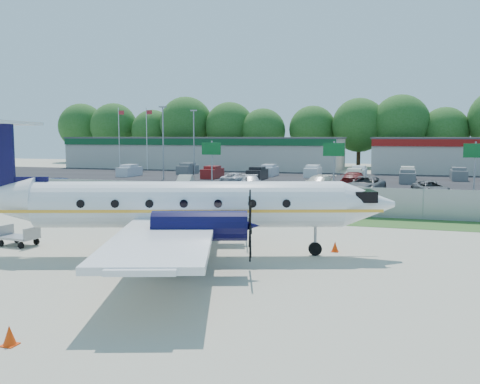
% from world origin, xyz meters
% --- Properties ---
extents(ground, '(170.00, 170.00, 0.00)m').
position_xyz_m(ground, '(0.00, 0.00, 0.00)').
color(ground, '#B0AC95').
rests_on(ground, ground).
extents(grass_verge, '(170.00, 4.00, 0.02)m').
position_xyz_m(grass_verge, '(0.00, 12.00, 0.01)').
color(grass_verge, '#2D561E').
rests_on(grass_verge, ground).
extents(access_road, '(170.00, 8.00, 0.02)m').
position_xyz_m(access_road, '(0.00, 19.00, 0.01)').
color(access_road, black).
rests_on(access_road, ground).
extents(parking_lot, '(170.00, 32.00, 0.02)m').
position_xyz_m(parking_lot, '(0.00, 40.00, 0.01)').
color(parking_lot, black).
rests_on(parking_lot, ground).
extents(perimeter_fence, '(120.00, 0.06, 1.99)m').
position_xyz_m(perimeter_fence, '(0.00, 14.00, 1.00)').
color(perimeter_fence, gray).
rests_on(perimeter_fence, ground).
extents(building_west, '(46.40, 12.40, 5.24)m').
position_xyz_m(building_west, '(-24.00, 61.98, 2.63)').
color(building_west, beige).
rests_on(building_west, ground).
extents(sign_left, '(1.80, 0.26, 5.00)m').
position_xyz_m(sign_left, '(-8.00, 22.91, 3.61)').
color(sign_left, gray).
rests_on(sign_left, ground).
extents(sign_mid, '(1.80, 0.26, 5.00)m').
position_xyz_m(sign_mid, '(3.00, 22.91, 3.61)').
color(sign_mid, gray).
rests_on(sign_mid, ground).
extents(sign_right, '(1.80, 0.26, 5.00)m').
position_xyz_m(sign_right, '(14.00, 22.91, 3.61)').
color(sign_right, gray).
rests_on(sign_right, ground).
extents(flagpole_west, '(1.06, 0.12, 10.00)m').
position_xyz_m(flagpole_west, '(-35.92, 55.00, 5.64)').
color(flagpole_west, white).
rests_on(flagpole_west, ground).
extents(flagpole_east, '(1.06, 0.12, 10.00)m').
position_xyz_m(flagpole_east, '(-30.92, 55.00, 5.64)').
color(flagpole_east, white).
rests_on(flagpole_east, ground).
extents(light_pole_nw, '(0.90, 0.35, 9.09)m').
position_xyz_m(light_pole_nw, '(-20.00, 38.00, 5.23)').
color(light_pole_nw, gray).
rests_on(light_pole_nw, ground).
extents(light_pole_sw, '(0.90, 0.35, 9.09)m').
position_xyz_m(light_pole_sw, '(-20.00, 48.00, 5.23)').
color(light_pole_sw, gray).
rests_on(light_pole_sw, ground).
extents(tree_line, '(112.00, 6.00, 14.00)m').
position_xyz_m(tree_line, '(0.00, 74.00, 0.00)').
color(tree_line, '#1E4E17').
rests_on(tree_line, ground).
extents(aircraft, '(19.96, 19.46, 6.12)m').
position_xyz_m(aircraft, '(-0.81, -0.49, 2.36)').
color(aircraft, white).
rests_on(aircraft, ground).
extents(baggage_cart_near, '(1.95, 1.28, 0.97)m').
position_xyz_m(baggage_cart_near, '(-9.41, -0.81, 0.45)').
color(baggage_cart_near, gray).
rests_on(baggage_cart_near, ground).
extents(baggage_cart_far, '(2.21, 1.38, 1.14)m').
position_xyz_m(baggage_cart_far, '(-1.13, -0.24, 0.53)').
color(baggage_cart_far, gray).
rests_on(baggage_cart_far, ground).
extents(cone_nose, '(0.35, 0.35, 0.50)m').
position_xyz_m(cone_nose, '(5.80, 2.47, 0.23)').
color(cone_nose, '#EA3A07').
rests_on(cone_nose, ground).
extents(cone_port_wing, '(0.38, 0.38, 0.54)m').
position_xyz_m(cone_port_wing, '(-0.82, -11.46, 0.25)').
color(cone_port_wing, '#EA3A07').
rests_on(cone_port_wing, ground).
extents(cone_starboard_wing, '(0.34, 0.34, 0.48)m').
position_xyz_m(cone_starboard_wing, '(-2.66, 7.30, 0.23)').
color(cone_starboard_wing, '#EA3A07').
rests_on(cone_starboard_wing, ground).
extents(road_car_west, '(6.27, 4.25, 1.69)m').
position_xyz_m(road_car_west, '(-20.45, 18.30, 0.00)').
color(road_car_west, navy).
rests_on(road_car_west, ground).
extents(road_car_mid, '(6.29, 4.29, 1.69)m').
position_xyz_m(road_car_mid, '(1.48, 19.97, 0.00)').
color(road_car_mid, beige).
rests_on(road_car_mid, ground).
extents(parked_car_a, '(2.40, 4.34, 1.35)m').
position_xyz_m(parked_car_a, '(-13.33, 29.25, 0.00)').
color(parked_car_a, beige).
rests_on(parked_car_a, ground).
extents(parked_car_b, '(3.51, 5.34, 1.44)m').
position_xyz_m(parked_car_b, '(-6.13, 29.32, 0.00)').
color(parked_car_b, silver).
rests_on(parked_car_b, ground).
extents(parked_car_c, '(3.14, 5.84, 1.61)m').
position_xyz_m(parked_car_c, '(0.81, 28.76, 0.00)').
color(parked_car_c, beige).
rests_on(parked_car_c, ground).
extents(parked_car_d, '(3.82, 6.45, 1.68)m').
position_xyz_m(parked_car_d, '(5.23, 28.47, 0.00)').
color(parked_car_d, '#595B5E').
rests_on(parked_car_d, ground).
extents(parked_car_e, '(3.80, 5.55, 1.41)m').
position_xyz_m(parked_car_e, '(11.10, 28.36, 0.00)').
color(parked_car_e, '#595B5E').
rests_on(parked_car_e, ground).
extents(parked_car_f, '(2.60, 4.88, 1.31)m').
position_xyz_m(parked_car_f, '(-9.53, 34.74, 0.00)').
color(parked_car_f, silver).
rests_on(parked_car_f, ground).
extents(parked_car_g, '(2.60, 5.90, 1.69)m').
position_xyz_m(parked_car_g, '(3.65, 34.68, 0.00)').
color(parked_car_g, maroon).
rests_on(parked_car_g, ground).
extents(far_parking_rows, '(56.00, 10.00, 1.60)m').
position_xyz_m(far_parking_rows, '(0.00, 45.00, 0.00)').
color(far_parking_rows, gray).
rests_on(far_parking_rows, ground).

